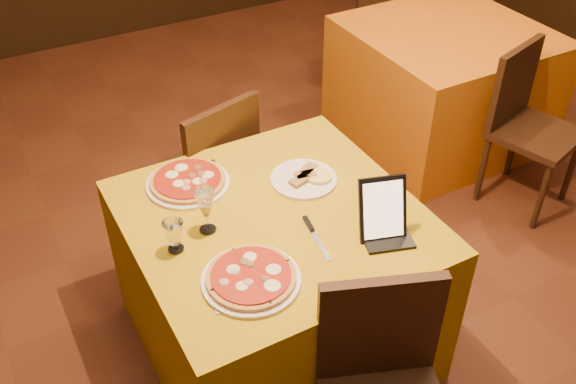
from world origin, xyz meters
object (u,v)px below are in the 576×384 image
main_table (275,283)px  chair_main_far (202,172)px  water_glass (174,236)px  tablet (383,209)px  chair_side_near (537,133)px  pizza_near (251,278)px  chair_side_far (367,26)px  pizza_far (188,182)px  side_table (441,85)px  wine_glass (206,211)px

main_table → chair_main_far: size_ratio=1.21×
main_table → water_glass: size_ratio=8.46×
main_table → tablet: (0.30, -0.28, 0.49)m
chair_side_near → pizza_near: chair_side_near is taller
main_table → chair_side_near: (1.74, 0.23, 0.08)m
pizza_near → chair_side_far: bearing=47.3°
chair_side_far → pizza_near: chair_side_far is taller
chair_side_near → pizza_near: bearing=177.4°
pizza_far → tablet: tablet is taller
chair_side_near → tablet: 1.59m
chair_main_far → chair_side_far: bearing=-163.7°
side_table → chair_side_far: chair_side_far is taller
side_table → tablet: bearing=-137.8°
side_table → water_glass: bearing=-154.5°
wine_glass → tablet: (0.56, -0.33, 0.03)m
pizza_near → pizza_far: (0.01, 0.62, 0.00)m
chair_main_far → pizza_far: chair_main_far is taller
chair_main_far → pizza_near: size_ratio=2.62×
pizza_near → pizza_far: 0.62m
chair_main_far → chair_side_far: same height
chair_side_near → pizza_far: 1.99m
main_table → chair_main_far: 0.79m
wine_glass → chair_side_far: bearing=42.3°
pizza_far → wine_glass: (-0.04, -0.30, 0.08)m
main_table → tablet: 0.64m
chair_side_far → pizza_far: chair_side_far is taller
side_table → tablet: (-1.44, -1.31, 0.49)m
side_table → wine_glass: size_ratio=5.79×
pizza_near → wine_glass: wine_glass is taller
side_table → chair_side_far: (0.00, 0.84, 0.08)m
pizza_far → main_table: bearing=-57.4°
chair_main_far → wine_glass: (-0.26, -0.74, 0.39)m
chair_side_far → pizza_far: bearing=42.9°
pizza_far → chair_side_near: bearing=-3.2°
water_glass → tablet: 0.76m
tablet → water_glass: bearing=175.3°
main_table → tablet: tablet is taller
chair_side_far → wine_glass: (-2.00, -1.82, 0.39)m
main_table → side_table: same height
side_table → tablet: 2.01m
wine_glass → water_glass: bearing=-163.5°
wine_glass → pizza_far: bearing=82.4°
chair_main_far → wine_glass: bearing=55.2°
chair_side_far → pizza_near: (-1.98, -2.14, 0.31)m
wine_glass → water_glass: (-0.14, -0.04, -0.03)m
main_table → chair_main_far: chair_main_far is taller
tablet → side_table: bearing=59.5°
chair_main_far → chair_side_near: bearing=147.0°
main_table → chair_side_far: bearing=46.9°
side_table → chair_side_near: size_ratio=1.21×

